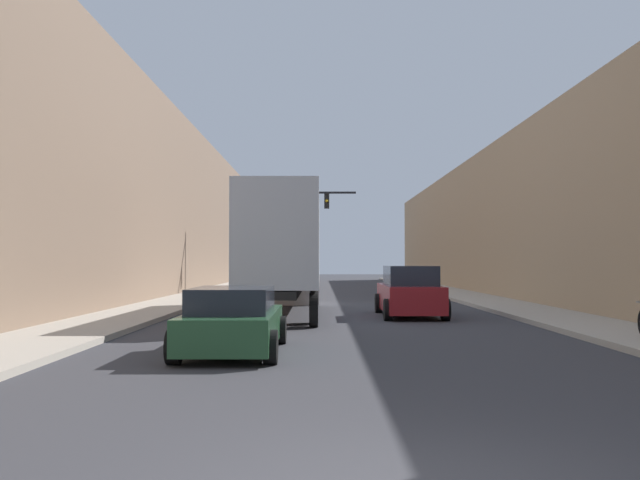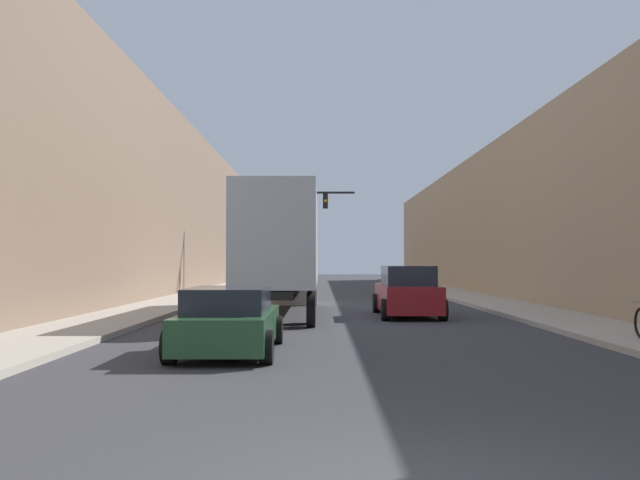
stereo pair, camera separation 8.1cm
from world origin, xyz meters
name	(u,v)px [view 2 (the right image)]	position (x,y,z in m)	size (l,w,h in m)	color
sidewalk_right	(471,298)	(7.03, 30.00, 0.07)	(2.72, 80.00, 0.15)	#B2A899
sidewalk_left	(192,298)	(-7.03, 30.00, 0.07)	(2.72, 80.00, 0.15)	#B2A899
building_right	(557,218)	(11.39, 30.00, 4.06)	(6.00, 80.00, 8.12)	tan
building_left	(106,198)	(-11.39, 30.00, 5.12)	(6.00, 80.00, 10.23)	#846B56
semi_truck	(284,249)	(-1.90, 20.45, 2.36)	(2.45, 14.08, 4.23)	#B2B7C1
sedan_car	(230,321)	(-2.44, 9.00, 0.65)	(2.03, 4.60, 1.36)	#234C2D
suv_car	(408,293)	(2.45, 18.82, 0.82)	(2.09, 4.93, 1.74)	maroon
traffic_signal_gantry	(270,217)	(-3.57, 37.00, 4.57)	(7.15, 0.35, 6.35)	black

